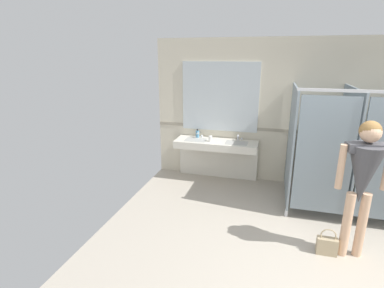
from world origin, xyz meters
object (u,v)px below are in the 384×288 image
person_standing (363,174)px  paper_cup (210,139)px  handbag (327,245)px  soap_dispenser (197,134)px

person_standing → paper_cup: person_standing is taller
person_standing → handbag: (-0.28, -0.07, -0.98)m
person_standing → handbag: person_standing is taller
soap_dispenser → paper_cup: size_ratio=1.66×
handbag → soap_dispenser: (-2.24, 2.07, 0.78)m
paper_cup → soap_dispenser: bearing=146.2°
handbag → paper_cup: (-1.92, 1.86, 0.76)m
person_standing → handbag: size_ratio=4.82×
person_standing → paper_cup: 2.85m
handbag → soap_dispenser: bearing=137.3°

